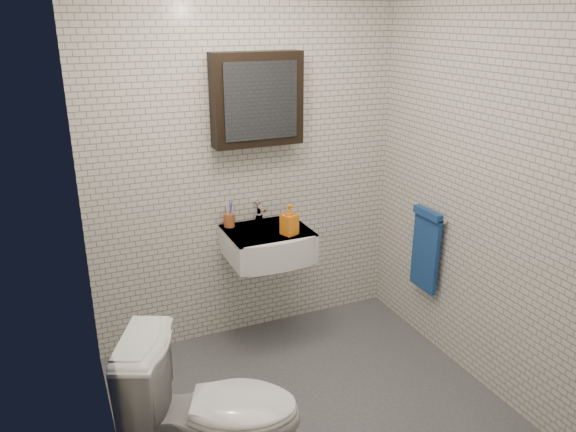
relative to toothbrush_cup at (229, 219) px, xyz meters
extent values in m
cube|color=#474A4E|center=(0.16, -0.94, -0.90)|extent=(2.20, 2.00, 0.01)
cube|color=silver|center=(0.16, 0.06, 0.35)|extent=(2.20, 0.02, 2.50)
cube|color=silver|center=(0.16, -1.94, 0.35)|extent=(2.20, 0.02, 2.50)
cube|color=silver|center=(-0.94, -0.94, 0.35)|extent=(0.02, 2.00, 2.50)
cube|color=silver|center=(1.26, -0.94, 0.35)|extent=(0.02, 2.00, 2.50)
cube|color=white|center=(0.21, -0.17, -0.15)|extent=(0.55, 0.45, 0.20)
cylinder|color=silver|center=(0.21, -0.15, -0.06)|extent=(0.31, 0.31, 0.02)
cylinder|color=silver|center=(0.21, -0.15, -0.05)|extent=(0.04, 0.04, 0.01)
cube|color=white|center=(0.21, -0.17, -0.06)|extent=(0.55, 0.45, 0.01)
cylinder|color=silver|center=(0.21, 0.00, -0.02)|extent=(0.06, 0.06, 0.06)
cylinder|color=silver|center=(0.21, 0.00, 0.04)|extent=(0.03, 0.03, 0.08)
cylinder|color=silver|center=(0.21, -0.06, 0.07)|extent=(0.02, 0.12, 0.02)
cube|color=silver|center=(0.21, 0.03, 0.09)|extent=(0.02, 0.09, 0.01)
cube|color=black|center=(0.21, -0.01, 0.80)|extent=(0.60, 0.14, 0.60)
cube|color=#3F444C|center=(0.21, -0.09, 0.80)|extent=(0.49, 0.01, 0.49)
cylinder|color=silver|center=(1.22, -0.59, 0.05)|extent=(0.02, 0.30, 0.02)
cylinder|color=silver|center=(1.24, -0.46, 0.05)|extent=(0.04, 0.02, 0.02)
cylinder|color=silver|center=(1.24, -0.72, 0.05)|extent=(0.04, 0.02, 0.02)
cube|color=#224AA0|center=(1.21, -0.59, -0.22)|extent=(0.03, 0.26, 0.54)
cube|color=#224AA0|center=(1.20, -0.59, 0.06)|extent=(0.05, 0.26, 0.05)
cylinder|color=#A45329|center=(0.00, 0.00, 0.00)|extent=(0.09, 0.09, 0.09)
cylinder|color=white|center=(-0.01, -0.01, 0.05)|extent=(0.02, 0.03, 0.17)
cylinder|color=#4546DC|center=(0.01, -0.01, 0.05)|extent=(0.01, 0.02, 0.16)
cylinder|color=white|center=(0.00, 0.01, 0.06)|extent=(0.02, 0.03, 0.18)
cylinder|color=#4546DC|center=(0.02, 0.01, 0.05)|extent=(0.02, 0.04, 0.16)
imported|color=orange|center=(0.32, -0.30, 0.05)|extent=(0.12, 0.12, 0.21)
imported|color=white|center=(-0.51, -1.28, -0.48)|extent=(0.94, 0.77, 0.84)
camera|label=1|loc=(-1.07, -3.44, 1.32)|focal=35.00mm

